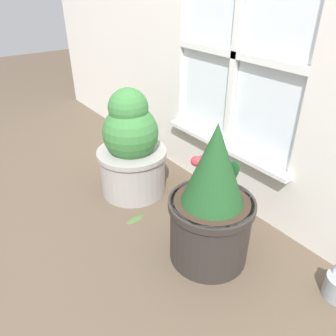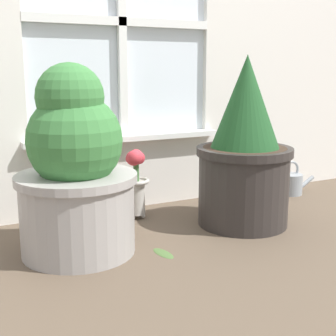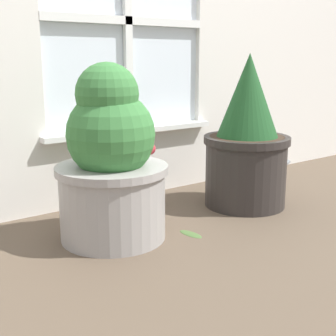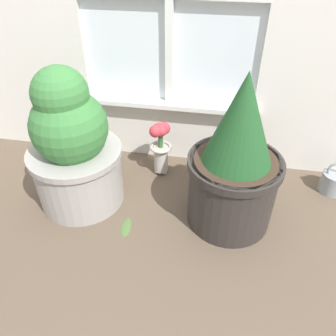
{
  "view_description": "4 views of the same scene",
  "coord_description": "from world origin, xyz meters",
  "px_view_note": "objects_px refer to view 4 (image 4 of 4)",
  "views": [
    {
      "loc": [
        1.14,
        -0.63,
        1.15
      ],
      "look_at": [
        -0.05,
        0.26,
        0.28
      ],
      "focal_mm": 35.0,
      "sensor_mm": 36.0,
      "label": 1
    },
    {
      "loc": [
        -0.76,
        -1.29,
        0.62
      ],
      "look_at": [
        0.04,
        0.29,
        0.25
      ],
      "focal_mm": 50.0,
      "sensor_mm": 36.0,
      "label": 2
    },
    {
      "loc": [
        -1.16,
        -1.23,
        0.66
      ],
      "look_at": [
        -0.05,
        0.27,
        0.22
      ],
      "focal_mm": 50.0,
      "sensor_mm": 36.0,
      "label": 3
    },
    {
      "loc": [
        0.26,
        -0.86,
        1.07
      ],
      "look_at": [
        0.05,
        0.3,
        0.16
      ],
      "focal_mm": 35.0,
      "sensor_mm": 36.0,
      "label": 4
    }
  ],
  "objects_px": {
    "potted_plant_left": "(74,148)",
    "potted_plant_right": "(235,165)",
    "watering_can": "(334,182)",
    "flower_vase": "(160,142)"
  },
  "relations": [
    {
      "from": "potted_plant_left",
      "to": "potted_plant_right",
      "type": "xyz_separation_m",
      "value": [
        0.68,
        -0.01,
        0.01
      ]
    },
    {
      "from": "potted_plant_right",
      "to": "watering_can",
      "type": "distance_m",
      "value": 0.61
    },
    {
      "from": "potted_plant_left",
      "to": "potted_plant_right",
      "type": "distance_m",
      "value": 0.68
    },
    {
      "from": "potted_plant_right",
      "to": "flower_vase",
      "type": "xyz_separation_m",
      "value": [
        -0.36,
        0.27,
        -0.1
      ]
    },
    {
      "from": "potted_plant_left",
      "to": "watering_can",
      "type": "distance_m",
      "value": 1.23
    },
    {
      "from": "potted_plant_right",
      "to": "potted_plant_left",
      "type": "bearing_deg",
      "value": 179.24
    },
    {
      "from": "potted_plant_left",
      "to": "flower_vase",
      "type": "distance_m",
      "value": 0.43
    },
    {
      "from": "flower_vase",
      "to": "watering_can",
      "type": "distance_m",
      "value": 0.86
    },
    {
      "from": "potted_plant_left",
      "to": "flower_vase",
      "type": "height_order",
      "value": "potted_plant_left"
    },
    {
      "from": "flower_vase",
      "to": "watering_can",
      "type": "relative_size",
      "value": 1.41
    }
  ]
}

